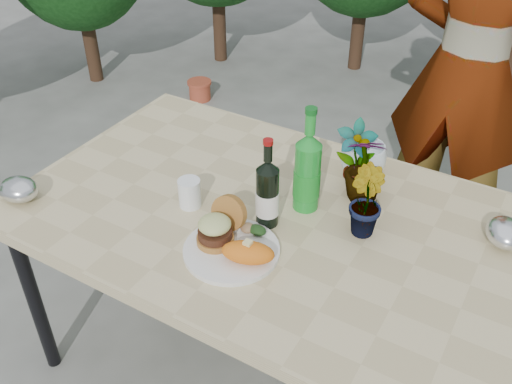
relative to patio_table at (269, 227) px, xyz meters
The scene contains 17 objects.
ground 0.69m from the patio_table, ahead, with size 80.00×80.00×0.00m, color #62625D.
patio_table is the anchor object (origin of this frame).
dinner_plate 0.23m from the patio_table, 90.25° to the right, with size 0.28×0.28×0.01m, color white.
burger_stack 0.24m from the patio_table, 105.78° to the right, with size 0.11×0.16×0.11m.
sweet_potato 0.27m from the patio_table, 74.21° to the right, with size 0.15×0.08×0.06m, color orange.
grilled_veg 0.15m from the patio_table, 82.50° to the right, with size 0.08×0.05×0.03m.
wine_bottle 0.17m from the patio_table, 67.15° to the right, with size 0.07×0.07×0.30m.
sparkling_water 0.22m from the patio_table, 46.18° to the left, with size 0.08×0.08×0.35m.
plastic_cup 0.27m from the patio_table, 158.25° to the right, with size 0.07×0.07×0.10m, color white.
seedling_left 0.36m from the patio_table, 55.73° to the left, with size 0.13×0.09×0.25m, color #22591E.
seedling_mid 0.33m from the patio_table, 13.43° to the left, with size 0.12×0.10×0.22m, color #295C1F.
seedling_right 0.36m from the patio_table, 45.72° to the left, with size 0.13×0.13×0.23m, color #20591E.
blue_bowl 0.40m from the patio_table, 63.57° to the left, with size 0.15×0.15×0.12m, color white.
foil_packet_left 0.81m from the patio_table, 154.46° to the right, with size 0.13×0.11×0.08m, color silver.
foil_packet_right 0.71m from the patio_table, 18.67° to the left, with size 0.13×0.11×0.08m, color silver.
person 1.16m from the patio_table, 73.85° to the left, with size 0.64×0.42×1.74m, color #976E4B.
terracotta_pot 2.39m from the patio_table, 131.55° to the left, with size 0.17×0.17×0.14m.
Camera 1 is at (0.68, -1.24, 1.86)m, focal length 40.00 mm.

